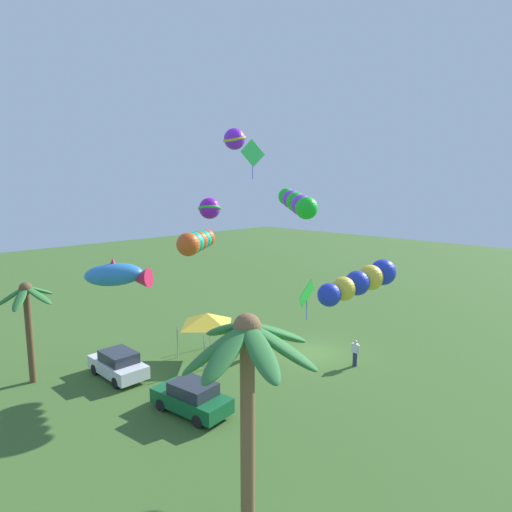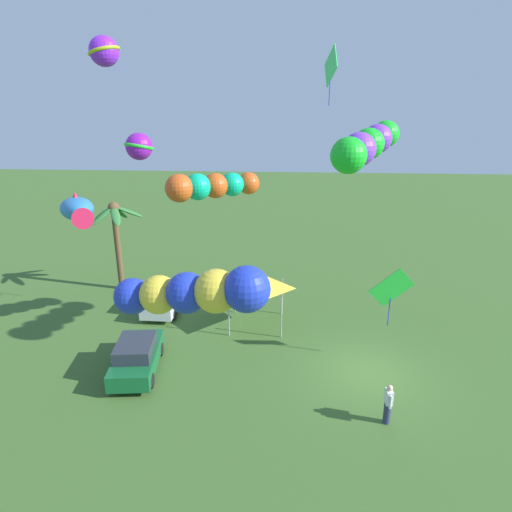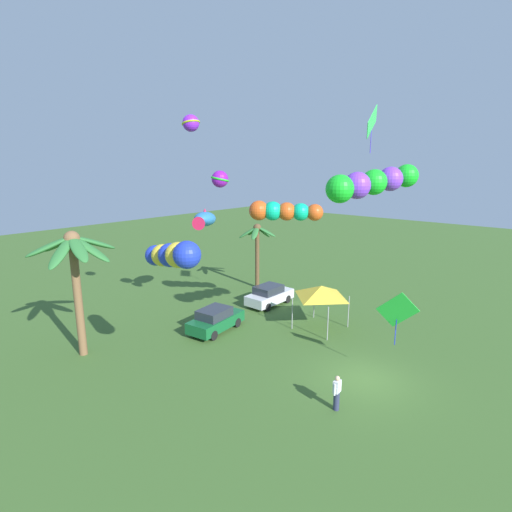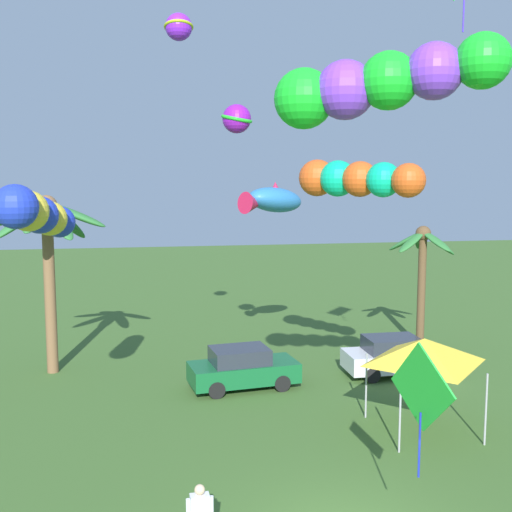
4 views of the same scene
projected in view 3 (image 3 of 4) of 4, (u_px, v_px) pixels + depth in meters
name	position (u px, v px, depth m)	size (l,w,h in m)	color
ground_plane	(365.00, 379.00, 19.70)	(120.00, 120.00, 0.00)	#3D6028
palm_tree_0	(74.00, 259.00, 21.09)	(4.51, 4.54, 6.97)	brown
palm_tree_1	(257.00, 240.00, 33.64)	(3.09, 3.23, 5.53)	brown
parked_car_0	(216.00, 320.00, 25.34)	(4.08, 2.15, 1.51)	#145B2D
parked_car_1	(269.00, 295.00, 30.10)	(3.92, 1.78, 1.51)	silver
spectator_0	(337.00, 393.00, 17.10)	(0.55, 0.26, 1.59)	#2D3351
festival_tent	(321.00, 292.00, 25.39)	(2.86, 2.86, 2.85)	#9E9EA3
kite_ball_0	(191.00, 123.00, 20.61)	(1.01, 1.01, 0.87)	#8521EB
kite_diamond_1	(372.00, 123.00, 20.58)	(1.73, 0.40, 2.43)	#3BE55C
kite_ball_2	(220.00, 179.00, 22.51)	(1.47, 1.47, 0.95)	purple
kite_fish_3	(204.00, 219.00, 26.85)	(3.18, 2.64, 1.34)	#2B75BD
kite_diamond_4	(397.00, 311.00, 19.16)	(0.42, 2.00, 2.78)	green
kite_tube_5	(370.00, 183.00, 18.55)	(4.27, 3.05, 1.75)	green
kite_tube_6	(283.00, 211.00, 24.28)	(3.07, 3.89, 1.21)	#D65019
kite_tube_7	(172.00, 255.00, 16.79)	(1.69, 4.04, 1.61)	#1E34C2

